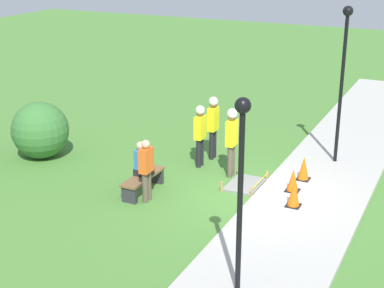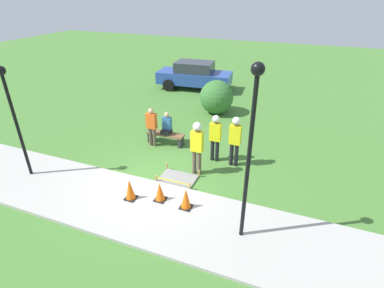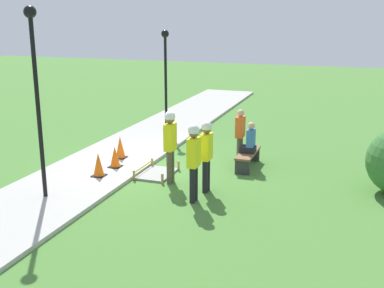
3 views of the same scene
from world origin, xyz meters
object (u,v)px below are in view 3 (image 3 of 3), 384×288
Objects in this scene: lamppost_far at (166,65)px; park_bench at (248,156)px; worker_supervisor at (194,155)px; worker_trainee at (206,150)px; person_seated_on_bench at (250,141)px; worker_assistant at (170,140)px; lamppost_near at (36,78)px; traffic_cone_near_patch at (120,147)px; bystander_in_orange_shirt at (240,133)px; traffic_cone_sidewalk_edge at (98,165)px; traffic_cone_far_patch at (115,157)px.

park_bench is at bearing 50.26° from lamppost_far.
worker_trainee is at bearing 174.22° from worker_supervisor.
worker_supervisor is at bearing 27.51° from lamppost_far.
lamppost_far reaches higher than park_bench.
worker_trainee reaches higher than person_seated_on_bench.
worker_assistant is at bearing -105.45° from worker_trainee.
lamppost_near is (1.83, -3.45, 1.85)m from worker_trainee.
traffic_cone_near_patch is 3.83m from park_bench.
lamppost_near is at bearing -44.91° from person_seated_on_bench.
bystander_in_orange_shirt is at bearing 51.49° from lamppost_far.
worker_trainee is (-0.10, 2.99, 0.66)m from traffic_cone_sidewalk_edge.
worker_assistant is (0.45, 1.87, 0.78)m from traffic_cone_far_patch.
worker_assistant reaches higher than person_seated_on_bench.
park_bench is at bearing 123.89° from traffic_cone_sidewalk_edge.
traffic_cone_sidewalk_edge is at bearing -78.27° from worker_assistant.
worker_trainee reaches higher than park_bench.
traffic_cone_near_patch is at bearing 176.22° from lamppost_near.
person_seated_on_bench is at bearing 167.30° from worker_supervisor.
traffic_cone_near_patch is 0.89m from traffic_cone_far_patch.
lamppost_near reaches higher than worker_supervisor.
traffic_cone_sidewalk_edge is 4.29m from person_seated_on_bench.
person_seated_on_bench is (-1.48, 3.54, 0.42)m from traffic_cone_far_patch.
traffic_cone_sidewalk_edge is 0.72× the size of person_seated_on_bench.
bystander_in_orange_shirt is 6.15m from lamppost_near.
lamppost_near reaches higher than park_bench.
lamppost_far is (-3.21, -3.86, 2.19)m from park_bench.
worker_assistant is (-0.40, 1.91, 0.76)m from traffic_cone_sidewalk_edge.
worker_assistant is at bearing 76.42° from traffic_cone_far_patch.
worker_trainee is at bearing -4.18° from bystander_in_orange_shirt.
traffic_cone_far_patch is 0.37× the size of bystander_in_orange_shirt.
worker_trainee is (0.30, 1.08, -0.10)m from worker_assistant.
worker_assistant is at bearing 101.73° from traffic_cone_sidewalk_edge.
worker_supervisor is 7.14m from lamppost_far.
worker_supervisor is (3.01, -0.62, 0.82)m from park_bench.
traffic_cone_far_patch is 0.31× the size of worker_assistant.
traffic_cone_sidewalk_edge is 4.26m from park_bench.
worker_assistant is at bearing 23.35° from lamppost_far.
worker_trainee is (-0.74, 0.07, -0.06)m from worker_supervisor.
lamppost_far is at bearing -148.84° from worker_trainee.
traffic_cone_sidewalk_edge is 0.34× the size of worker_supervisor.
traffic_cone_far_patch is 5.20m from lamppost_far.
traffic_cone_near_patch is 0.15× the size of lamppost_near.
lamppost_near is (2.58, -0.50, 2.53)m from traffic_cone_far_patch.
worker_trainee reaches higher than bystander_in_orange_shirt.
lamppost_near is at bearing -1.06° from lamppost_far.
worker_trainee is at bearing 75.73° from traffic_cone_far_patch.
traffic_cone_far_patch is 3.32m from worker_supervisor.
worker_supervisor is at bearing -5.78° from worker_trainee.
worker_supervisor is at bearing 107.88° from lamppost_near.
worker_assistant is at bearing 58.75° from traffic_cone_near_patch.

